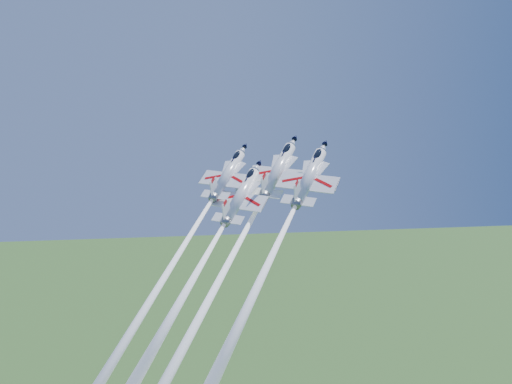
{
  "coord_description": "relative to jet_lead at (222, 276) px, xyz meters",
  "views": [
    {
      "loc": [
        -11.51,
        -91.9,
        104.57
      ],
      "look_at": [
        0.0,
        0.0,
        87.17
      ],
      "focal_mm": 40.0,
      "sensor_mm": 36.0,
      "label": 1
    }
  ],
  "objects": [
    {
      "name": "jet_lead",
      "position": [
        0.0,
        0.0,
        0.0
      ],
      "size": [
        28.32,
        43.78,
        46.22
      ],
      "rotation": [
        0.58,
        0.04,
        -0.56
      ],
      "color": "white"
    },
    {
      "name": "jet_left",
      "position": [
        -6.7,
        2.43,
        1.66
      ],
      "size": [
        23.9,
        36.9,
        38.81
      ],
      "rotation": [
        0.58,
        0.04,
        -0.56
      ],
      "color": "white"
    },
    {
      "name": "jet_right",
      "position": [
        8.2,
        0.79,
        4.24
      ],
      "size": [
        21.82,
        33.3,
        33.96
      ],
      "rotation": [
        0.58,
        0.04,
        -0.56
      ],
      "color": "white"
    },
    {
      "name": "jet_slot",
      "position": [
        -1.79,
        2.74,
        2.66
      ],
      "size": [
        19.31,
        29.36,
        29.68
      ],
      "rotation": [
        0.58,
        0.04,
        -0.56
      ],
      "color": "white"
    }
  ]
}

